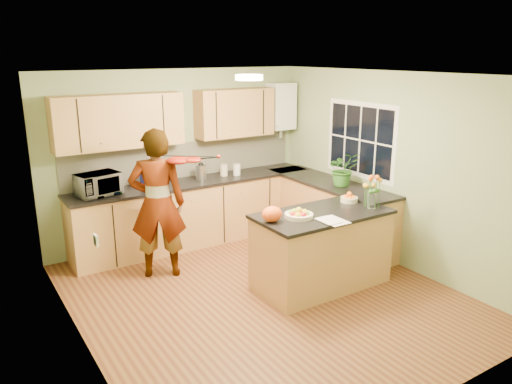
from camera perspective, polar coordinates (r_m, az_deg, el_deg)
floor at (r=5.91m, az=0.86°, el=-11.72°), size 4.50×4.50×0.00m
ceiling at (r=5.25m, az=0.97°, el=13.26°), size 4.00×4.50×0.02m
wall_back at (r=7.38m, az=-8.80°, el=4.02°), size 4.00×0.02×2.50m
wall_front at (r=3.89m, az=19.72°, el=-7.59°), size 4.00×0.02×2.50m
wall_left at (r=4.70m, az=-19.90°, el=-3.56°), size 0.02×4.50×2.50m
wall_right at (r=6.73m, az=15.27°, el=2.51°), size 0.02×4.50×2.50m
back_counter at (r=7.35m, az=-6.88°, el=-2.24°), size 3.64×0.62×0.94m
right_counter at (r=7.32m, az=8.34°, el=-2.38°), size 0.62×2.24×0.94m
splashback at (r=7.42m, az=-8.03°, el=3.71°), size 3.60×0.02×0.52m
upper_cabinets at (r=7.06m, az=-9.75°, el=8.39°), size 3.20×0.34×0.70m
boiler at (r=7.98m, az=2.86°, el=9.76°), size 0.40×0.30×0.86m
window_right at (r=7.07m, az=11.82°, el=5.84°), size 0.01×1.30×1.05m
light_switch at (r=4.14m, az=-17.84°, el=-5.25°), size 0.02×0.09×0.09m
ceiling_lamp at (r=5.51m, az=-0.80°, el=12.97°), size 0.30×0.30×0.07m
peninsula_island at (r=6.03m, az=7.47°, el=-6.48°), size 1.61×0.82×0.92m
fruit_dish at (r=5.64m, az=4.92°, el=-2.48°), size 0.32×0.32×0.11m
orange_bowl at (r=6.31m, az=10.60°, el=-0.66°), size 0.21×0.21×0.12m
flower_vase at (r=6.06m, az=13.19°, el=0.92°), size 0.24×0.24×0.45m
orange_bag at (r=5.48m, az=1.84°, el=-2.54°), size 0.27×0.24×0.17m
papers at (r=5.59m, az=8.83°, el=-3.24°), size 0.24×0.33×0.01m
violinist at (r=6.22m, az=-11.19°, el=-1.33°), size 0.80×0.69×1.87m
violin at (r=5.95m, az=-8.90°, el=3.59°), size 0.70×0.61×0.17m
microwave at (r=6.71m, az=-17.59°, el=0.84°), size 0.59×0.46×0.29m
blue_box at (r=6.92m, az=-11.64°, el=1.46°), size 0.34×0.29×0.24m
kettle at (r=7.25m, az=-6.31°, el=2.35°), size 0.16×0.16×0.29m
jar_cream at (r=7.45m, az=-3.69°, el=2.52°), size 0.11×0.11×0.17m
jar_white at (r=7.48m, az=-2.21°, el=2.57°), size 0.12×0.12×0.17m
potted_plant at (r=6.95m, az=9.93°, el=2.62°), size 0.54×0.51×0.48m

